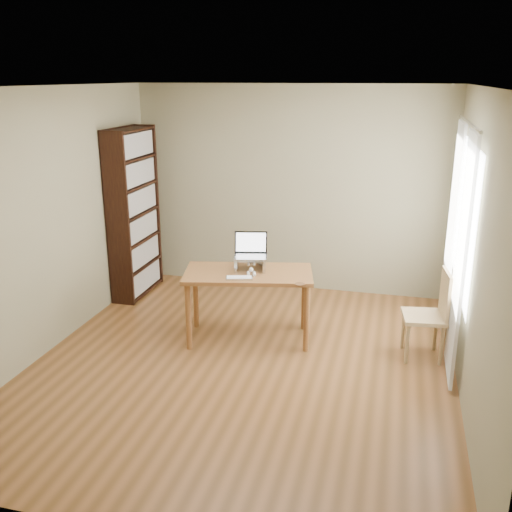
{
  "coord_description": "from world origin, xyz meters",
  "views": [
    {
      "loc": [
        1.36,
        -4.79,
        2.69
      ],
      "look_at": [
        -0.01,
        0.56,
        0.94
      ],
      "focal_mm": 40.0,
      "sensor_mm": 36.0,
      "label": 1
    }
  ],
  "objects_px": {
    "keyboard": "(239,278)",
    "chair": "(432,312)",
    "desk": "(248,282)",
    "bookshelf": "(134,213)",
    "laptop": "(252,250)",
    "cat": "(252,263)"
  },
  "relations": [
    {
      "from": "desk",
      "to": "cat",
      "type": "xyz_separation_m",
      "value": [
        0.01,
        0.11,
        0.17
      ]
    },
    {
      "from": "desk",
      "to": "keyboard",
      "type": "distance_m",
      "value": 0.25
    },
    {
      "from": "desk",
      "to": "laptop",
      "type": "height_order",
      "value": "laptop"
    },
    {
      "from": "desk",
      "to": "laptop",
      "type": "distance_m",
      "value": 0.33
    },
    {
      "from": "laptop",
      "to": "keyboard",
      "type": "xyz_separation_m",
      "value": [
        -0.04,
        -0.36,
        -0.18
      ]
    },
    {
      "from": "chair",
      "to": "cat",
      "type": "bearing_deg",
      "value": 169.85
    },
    {
      "from": "cat",
      "to": "chair",
      "type": "height_order",
      "value": "chair"
    },
    {
      "from": "keyboard",
      "to": "chair",
      "type": "relative_size",
      "value": 0.32
    },
    {
      "from": "bookshelf",
      "to": "cat",
      "type": "relative_size",
      "value": 4.43
    },
    {
      "from": "keyboard",
      "to": "chair",
      "type": "bearing_deg",
      "value": -7.64
    },
    {
      "from": "bookshelf",
      "to": "keyboard",
      "type": "xyz_separation_m",
      "value": [
        1.7,
        -1.19,
        -0.29
      ]
    },
    {
      "from": "desk",
      "to": "cat",
      "type": "distance_m",
      "value": 0.2
    },
    {
      "from": "desk",
      "to": "chair",
      "type": "xyz_separation_m",
      "value": [
        1.85,
        0.02,
        -0.16
      ]
    },
    {
      "from": "desk",
      "to": "keyboard",
      "type": "xyz_separation_m",
      "value": [
        -0.04,
        -0.22,
        0.11
      ]
    },
    {
      "from": "laptop",
      "to": "desk",
      "type": "bearing_deg",
      "value": -102.11
    },
    {
      "from": "keyboard",
      "to": "cat",
      "type": "distance_m",
      "value": 0.34
    },
    {
      "from": "bookshelf",
      "to": "keyboard",
      "type": "height_order",
      "value": "bookshelf"
    },
    {
      "from": "desk",
      "to": "chair",
      "type": "relative_size",
      "value": 1.57
    },
    {
      "from": "laptop",
      "to": "cat",
      "type": "xyz_separation_m",
      "value": [
        0.01,
        -0.03,
        -0.13
      ]
    },
    {
      "from": "bookshelf",
      "to": "laptop",
      "type": "distance_m",
      "value": 1.93
    },
    {
      "from": "keyboard",
      "to": "bookshelf",
      "type": "bearing_deg",
      "value": 130.07
    },
    {
      "from": "laptop",
      "to": "chair",
      "type": "bearing_deg",
      "value": -15.77
    }
  ]
}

